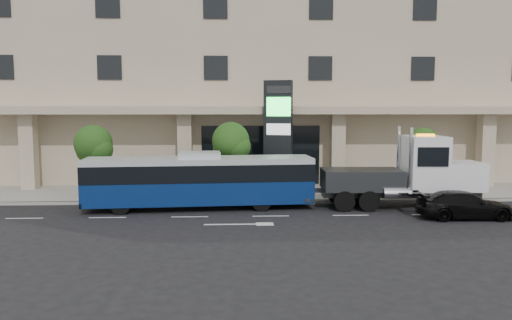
{
  "coord_description": "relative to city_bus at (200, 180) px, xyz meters",
  "views": [
    {
      "loc": [
        -1.77,
        -25.72,
        5.31
      ],
      "look_at": [
        -0.58,
        2.0,
        2.44
      ],
      "focal_mm": 35.0,
      "sensor_mm": 36.0,
      "label": 1
    }
  ],
  "objects": [
    {
      "name": "ground",
      "position": [
        3.64,
        -0.56,
        -1.54
      ],
      "size": [
        120.0,
        120.0,
        0.0
      ],
      "primitive_type": "plane",
      "color": "black",
      "rests_on": "ground"
    },
    {
      "name": "sidewalk",
      "position": [
        3.64,
        4.44,
        -1.47
      ],
      "size": [
        120.0,
        6.0,
        0.15
      ],
      "primitive_type": "cube",
      "color": "gray",
      "rests_on": "ground"
    },
    {
      "name": "curb",
      "position": [
        3.64,
        1.44,
        -1.47
      ],
      "size": [
        120.0,
        0.3,
        0.15
      ],
      "primitive_type": "cube",
      "color": "gray",
      "rests_on": "ground"
    },
    {
      "name": "convention_center",
      "position": [
        3.64,
        14.87,
        8.43
      ],
      "size": [
        60.0,
        17.6,
        20.0
      ],
      "color": "tan",
      "rests_on": "ground"
    },
    {
      "name": "tree_left",
      "position": [
        -6.33,
        3.04,
        1.57
      ],
      "size": [
        2.27,
        2.2,
        4.22
      ],
      "color": "#422B19",
      "rests_on": "sidewalk"
    },
    {
      "name": "tree_mid",
      "position": [
        1.67,
        3.04,
        1.72
      ],
      "size": [
        2.28,
        2.2,
        4.38
      ],
      "color": "#422B19",
      "rests_on": "sidewalk"
    },
    {
      "name": "tree_right",
      "position": [
        13.17,
        3.04,
        1.5
      ],
      "size": [
        2.1,
        2.0,
        4.04
      ],
      "color": "#422B19",
      "rests_on": "sidewalk"
    },
    {
      "name": "city_bus",
      "position": [
        0.0,
        0.0,
        0.0
      ],
      "size": [
        12.1,
        3.37,
        3.03
      ],
      "rotation": [
        0.0,
        0.0,
        0.07
      ],
      "color": "black",
      "rests_on": "ground"
    },
    {
      "name": "tow_truck",
      "position": [
        11.16,
        -0.21,
        0.25
      ],
      "size": [
        9.56,
        2.66,
        4.35
      ],
      "rotation": [
        0.0,
        0.0,
        -0.04
      ],
      "color": "#2D3033",
      "rests_on": "ground"
    },
    {
      "name": "black_sedan",
      "position": [
        12.99,
        -2.95,
        -0.87
      ],
      "size": [
        4.63,
        1.97,
        1.33
      ],
      "primitive_type": "imported",
      "rotation": [
        0.0,
        0.0,
        1.55
      ],
      "color": "black",
      "rests_on": "ground"
    },
    {
      "name": "signage_pylon",
      "position": [
        4.55,
        4.42,
        2.1
      ],
      "size": [
        1.81,
        1.1,
        6.88
      ],
      "rotation": [
        0.0,
        0.0,
        -0.3
      ],
      "color": "black",
      "rests_on": "sidewalk"
    }
  ]
}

